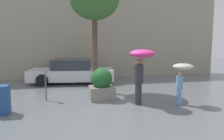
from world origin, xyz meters
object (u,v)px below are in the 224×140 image
(parked_car_near, at_px, (72,72))
(parking_meter, at_px, (45,78))
(planter_box, at_px, (102,85))
(street_tree, at_px, (94,0))
(person_child, at_px, (182,72))
(newspaper_box, at_px, (0,100))
(person_adult, at_px, (141,63))

(parked_car_near, xyz_separation_m, parking_meter, (-1.11, -3.60, 0.28))
(planter_box, distance_m, street_tree, 3.76)
(person_child, relative_size, newspaper_box, 1.65)
(planter_box, distance_m, newspaper_box, 3.51)
(person_child, bearing_deg, newspaper_box, 176.25)
(person_adult, height_order, person_child, person_adult)
(parked_car_near, height_order, newspaper_box, parked_car_near)
(planter_box, xyz_separation_m, newspaper_box, (-3.34, -1.08, -0.14))
(person_adult, xyz_separation_m, parking_meter, (-3.31, 1.36, -0.62))
(person_child, distance_m, street_tree, 4.82)
(street_tree, bearing_deg, person_adult, -63.98)
(parked_car_near, distance_m, parking_meter, 3.78)
(person_child, xyz_separation_m, street_tree, (-2.69, 2.79, 2.88))
(planter_box, height_order, person_child, person_child)
(street_tree, distance_m, parking_meter, 3.96)
(person_adult, bearing_deg, parked_car_near, 172.57)
(planter_box, height_order, parked_car_near, parked_car_near)
(person_adult, xyz_separation_m, street_tree, (-1.24, 2.55, 2.55))
(newspaper_box, bearing_deg, person_adult, 0.14)
(planter_box, relative_size, parked_car_near, 0.26)
(person_child, distance_m, newspaper_box, 6.04)
(planter_box, distance_m, person_child, 3.01)
(person_adult, bearing_deg, parking_meter, -143.73)
(parking_meter, xyz_separation_m, newspaper_box, (-1.24, -1.37, -0.42))
(parked_car_near, xyz_separation_m, street_tree, (0.96, -2.42, 3.45))
(person_adult, xyz_separation_m, newspaper_box, (-4.55, -0.01, -1.04))
(planter_box, xyz_separation_m, street_tree, (-0.04, 1.48, 3.45))
(planter_box, xyz_separation_m, parked_car_near, (-1.00, 3.90, 0.01))
(parking_meter, bearing_deg, person_child, -18.62)
(parked_car_near, bearing_deg, person_child, -136.85)
(person_adult, height_order, street_tree, street_tree)
(person_child, distance_m, parked_car_near, 6.38)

